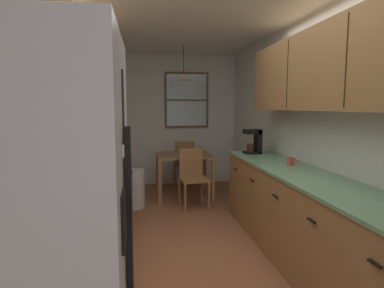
{
  "coord_description": "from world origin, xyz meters",
  "views": [
    {
      "loc": [
        -0.53,
        -2.7,
        1.54
      ],
      "look_at": [
        0.07,
        1.23,
        1.07
      ],
      "focal_mm": 29.83,
      "sensor_mm": 36.0,
      "label": 1
    }
  ],
  "objects_px": {
    "dining_chair_far": "(184,162)",
    "storage_canister": "(86,175)",
    "dining_table": "(184,161)",
    "table_serving_bowl": "(187,153)",
    "dining_chair_near": "(193,175)",
    "trash_bin": "(133,189)",
    "microwave_over_range": "(46,80)",
    "mug_by_coffeemaker": "(290,161)",
    "stove_range": "(74,271)",
    "refrigerator": "(44,252)",
    "coffee_maker": "(254,141)"
  },
  "relations": [
    {
      "from": "stove_range",
      "to": "mug_by_coffeemaker",
      "type": "xyz_separation_m",
      "value": [
        2.05,
        1.18,
        0.47
      ]
    },
    {
      "from": "dining_chair_far",
      "to": "table_serving_bowl",
      "type": "bearing_deg",
      "value": -92.48
    },
    {
      "from": "microwave_over_range",
      "to": "mug_by_coffeemaker",
      "type": "bearing_deg",
      "value": 28.61
    },
    {
      "from": "storage_canister",
      "to": "microwave_over_range",
      "type": "bearing_deg",
      "value": -100.33
    },
    {
      "from": "stove_range",
      "to": "table_serving_bowl",
      "type": "xyz_separation_m",
      "value": [
        1.2,
        3.27,
        0.29
      ]
    },
    {
      "from": "stove_range",
      "to": "table_serving_bowl",
      "type": "height_order",
      "value": "stove_range"
    },
    {
      "from": "dining_chair_near",
      "to": "dining_chair_far",
      "type": "relative_size",
      "value": 1.0
    },
    {
      "from": "stove_range",
      "to": "dining_chair_near",
      "type": "bearing_deg",
      "value": 65.78
    },
    {
      "from": "stove_range",
      "to": "coffee_maker",
      "type": "relative_size",
      "value": 3.33
    },
    {
      "from": "stove_range",
      "to": "dining_chair_far",
      "type": "distance_m",
      "value": 4.06
    },
    {
      "from": "dining_chair_far",
      "to": "table_serving_bowl",
      "type": "distance_m",
      "value": 0.66
    },
    {
      "from": "table_serving_bowl",
      "to": "dining_chair_far",
      "type": "bearing_deg",
      "value": 87.52
    },
    {
      "from": "microwave_over_range",
      "to": "dining_chair_far",
      "type": "height_order",
      "value": "microwave_over_range"
    },
    {
      "from": "storage_canister",
      "to": "coffee_maker",
      "type": "height_order",
      "value": "coffee_maker"
    },
    {
      "from": "storage_canister",
      "to": "mug_by_coffeemaker",
      "type": "xyz_separation_m",
      "value": [
        2.06,
        0.59,
        -0.04
      ]
    },
    {
      "from": "trash_bin",
      "to": "table_serving_bowl",
      "type": "bearing_deg",
      "value": 28.42
    },
    {
      "from": "dining_chair_near",
      "to": "coffee_maker",
      "type": "relative_size",
      "value": 2.73
    },
    {
      "from": "microwave_over_range",
      "to": "table_serving_bowl",
      "type": "distance_m",
      "value": 3.65
    },
    {
      "from": "microwave_over_range",
      "to": "dining_chair_near",
      "type": "xyz_separation_m",
      "value": [
        1.31,
        2.66,
        -1.2
      ]
    },
    {
      "from": "refrigerator",
      "to": "dining_chair_near",
      "type": "bearing_deg",
      "value": 70.89
    },
    {
      "from": "stove_range",
      "to": "dining_chair_far",
      "type": "height_order",
      "value": "stove_range"
    },
    {
      "from": "coffee_maker",
      "to": "table_serving_bowl",
      "type": "height_order",
      "value": "coffee_maker"
    },
    {
      "from": "dining_table",
      "to": "trash_bin",
      "type": "xyz_separation_m",
      "value": [
        -0.84,
        -0.48,
        -0.32
      ]
    },
    {
      "from": "microwave_over_range",
      "to": "stove_range",
      "type": "bearing_deg",
      "value": -0.03
    },
    {
      "from": "stove_range",
      "to": "trash_bin",
      "type": "distance_m",
      "value": 2.8
    },
    {
      "from": "microwave_over_range",
      "to": "coffee_maker",
      "type": "relative_size",
      "value": 1.81
    },
    {
      "from": "trash_bin",
      "to": "coffee_maker",
      "type": "bearing_deg",
      "value": -22.12
    },
    {
      "from": "microwave_over_range",
      "to": "coffee_maker",
      "type": "distance_m",
      "value": 3.02
    },
    {
      "from": "mug_by_coffeemaker",
      "to": "trash_bin",
      "type": "bearing_deg",
      "value": 137.69
    },
    {
      "from": "coffee_maker",
      "to": "mug_by_coffeemaker",
      "type": "xyz_separation_m",
      "value": [
        0.08,
        -0.92,
        -0.13
      ]
    },
    {
      "from": "table_serving_bowl",
      "to": "refrigerator",
      "type": "bearing_deg",
      "value": -106.34
    },
    {
      "from": "dining_chair_near",
      "to": "mug_by_coffeemaker",
      "type": "relative_size",
      "value": 8.02
    },
    {
      "from": "trash_bin",
      "to": "coffee_maker",
      "type": "relative_size",
      "value": 1.77
    },
    {
      "from": "stove_range",
      "to": "coffee_maker",
      "type": "bearing_deg",
      "value": 46.89
    },
    {
      "from": "refrigerator",
      "to": "stove_range",
      "type": "relative_size",
      "value": 1.67
    },
    {
      "from": "refrigerator",
      "to": "dining_chair_near",
      "type": "xyz_separation_m",
      "value": [
        1.16,
        3.35,
        -0.42
      ]
    },
    {
      "from": "dining_table",
      "to": "trash_bin",
      "type": "height_order",
      "value": "dining_table"
    },
    {
      "from": "dining_chair_near",
      "to": "mug_by_coffeemaker",
      "type": "xyz_separation_m",
      "value": [
        0.86,
        -1.48,
        0.44
      ]
    },
    {
      "from": "dining_table",
      "to": "storage_canister",
      "type": "height_order",
      "value": "storage_canister"
    },
    {
      "from": "microwave_over_range",
      "to": "trash_bin",
      "type": "relative_size",
      "value": 1.03
    },
    {
      "from": "dining_table",
      "to": "dining_chair_near",
      "type": "bearing_deg",
      "value": -84.38
    },
    {
      "from": "coffee_maker",
      "to": "table_serving_bowl",
      "type": "relative_size",
      "value": 1.62
    },
    {
      "from": "microwave_over_range",
      "to": "mug_by_coffeemaker",
      "type": "distance_m",
      "value": 2.58
    },
    {
      "from": "dining_chair_far",
      "to": "stove_range",
      "type": "bearing_deg",
      "value": -107.54
    },
    {
      "from": "storage_canister",
      "to": "stove_range",
      "type": "bearing_deg",
      "value": -89.46
    },
    {
      "from": "dining_chair_near",
      "to": "trash_bin",
      "type": "xyz_separation_m",
      "value": [
        -0.9,
        0.12,
        -0.21
      ]
    },
    {
      "from": "dining_chair_far",
      "to": "mug_by_coffeemaker",
      "type": "bearing_deg",
      "value": -72.86
    },
    {
      "from": "microwave_over_range",
      "to": "storage_canister",
      "type": "distance_m",
      "value": 0.94
    },
    {
      "from": "dining_chair_far",
      "to": "storage_canister",
      "type": "xyz_separation_m",
      "value": [
        -1.23,
        -3.28,
        0.48
      ]
    },
    {
      "from": "dining_table",
      "to": "storage_canister",
      "type": "bearing_deg",
      "value": -113.14
    }
  ]
}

